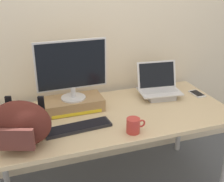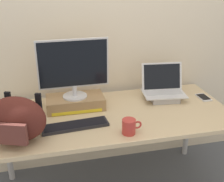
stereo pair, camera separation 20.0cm
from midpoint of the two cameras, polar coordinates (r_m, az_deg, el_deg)
back_wall at (r=2.44m, az=-0.37°, el=13.26°), size 7.00×0.10×2.60m
desk at (r=2.19m, az=2.62°, el=-5.95°), size 1.77×0.80×0.72m
toner_box_yellow at (r=2.23m, az=-4.65°, el=-2.25°), size 0.43×0.23×0.09m
desktop_monitor at (r=2.13m, az=-4.88°, el=4.59°), size 0.52×0.18×0.44m
open_laptop at (r=2.43m, az=12.31°, el=-0.27°), size 0.36×0.27×0.28m
external_keyboard at (r=1.99m, az=-4.35°, el=-6.80°), size 0.46×0.16×0.02m
messenger_backpack at (r=1.84m, az=-15.21°, el=-5.46°), size 0.42×0.33×0.29m
coffee_mug at (r=1.90m, az=6.42°, el=-6.97°), size 0.13×0.09×0.10m
cell_phone at (r=2.55m, az=19.58°, el=-1.22°), size 0.08×0.15×0.01m
plush_toy at (r=2.09m, az=-15.83°, el=-4.63°), size 0.12×0.12×0.12m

